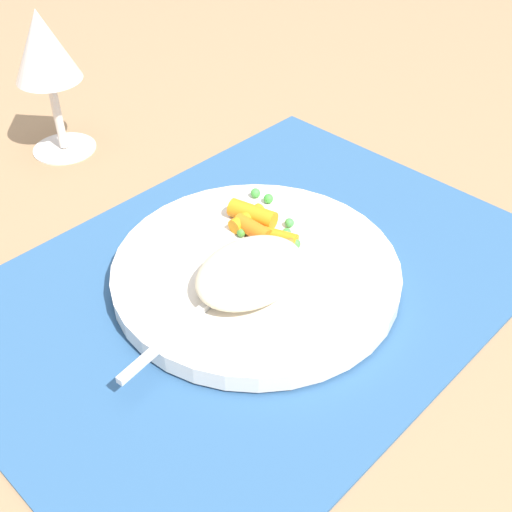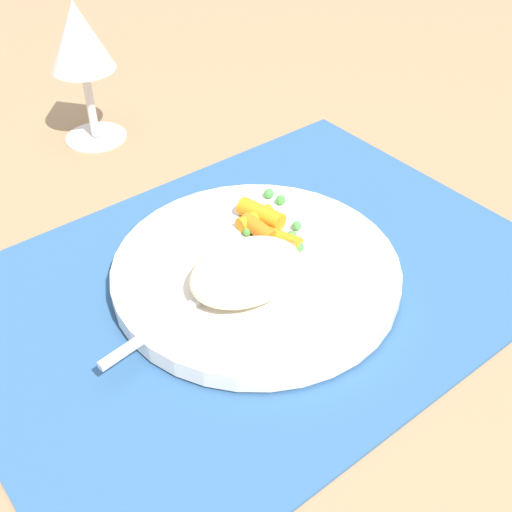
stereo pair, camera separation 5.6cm
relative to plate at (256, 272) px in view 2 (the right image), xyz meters
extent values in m
plane|color=#997551|center=(0.00, 0.00, -0.01)|extent=(2.40, 2.40, 0.00)
cube|color=#2D5684|center=(0.00, 0.00, -0.01)|extent=(0.51, 0.37, 0.01)
cylinder|color=silver|center=(0.00, 0.00, 0.00)|extent=(0.25, 0.25, 0.02)
ellipsoid|color=beige|center=(-0.02, -0.01, 0.02)|extent=(0.10, 0.08, 0.03)
cylinder|color=orange|center=(0.04, 0.01, 0.01)|extent=(0.03, 0.05, 0.01)
cylinder|color=orange|center=(0.04, 0.05, 0.02)|extent=(0.04, 0.02, 0.01)
cylinder|color=orange|center=(0.04, 0.05, 0.02)|extent=(0.03, 0.05, 0.02)
cylinder|color=orange|center=(0.03, 0.03, 0.02)|extent=(0.02, 0.04, 0.02)
cylinder|color=orange|center=(0.02, 0.00, 0.02)|extent=(0.04, 0.04, 0.01)
sphere|color=green|center=(0.05, 0.01, 0.01)|extent=(0.01, 0.01, 0.01)
sphere|color=green|center=(0.08, 0.06, 0.01)|extent=(0.01, 0.01, 0.01)
sphere|color=#589A39|center=(0.01, 0.00, 0.01)|extent=(0.01, 0.01, 0.01)
sphere|color=green|center=(0.06, 0.02, 0.01)|extent=(0.01, 0.01, 0.01)
sphere|color=#479233|center=(0.02, 0.04, 0.01)|extent=(0.01, 0.01, 0.01)
sphere|color=green|center=(0.04, -0.01, 0.01)|extent=(0.01, 0.01, 0.01)
sphere|color=green|center=(0.07, 0.07, 0.01)|extent=(0.01, 0.01, 0.01)
sphere|color=#50A82F|center=(0.02, 0.00, 0.01)|extent=(0.01, 0.01, 0.01)
cube|color=silver|center=(0.02, 0.00, 0.01)|extent=(0.05, 0.02, 0.01)
cube|color=silver|center=(-0.08, -0.01, 0.01)|extent=(0.16, 0.03, 0.01)
cylinder|color=silver|center=(0.01, 0.33, -0.01)|extent=(0.07, 0.07, 0.00)
cylinder|color=silver|center=(0.01, 0.33, 0.03)|extent=(0.01, 0.01, 0.08)
cone|color=silver|center=(0.01, 0.33, 0.11)|extent=(0.07, 0.07, 0.08)
camera|label=1|loc=(-0.31, -0.30, 0.38)|focal=45.78mm
camera|label=2|loc=(-0.27, -0.34, 0.38)|focal=45.78mm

